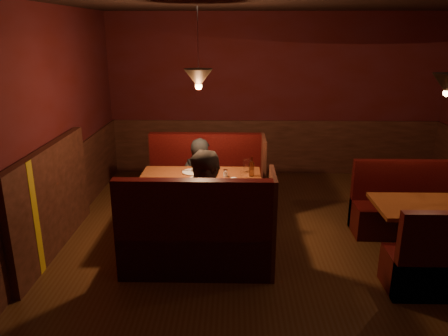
{
  "coord_description": "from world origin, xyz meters",
  "views": [
    {
      "loc": [
        -0.74,
        -4.41,
        2.6
      ],
      "look_at": [
        -0.86,
        0.76,
        0.95
      ],
      "focal_mm": 35.0,
      "sensor_mm": 36.0,
      "label": 1
    }
  ],
  "objects_px": {
    "main_table": "(202,192)",
    "diner_b": "(209,193)",
    "diner_a": "(200,166)",
    "second_bench_far": "(404,210)",
    "main_bench_near": "(198,243)",
    "main_bench_far": "(207,188)",
    "second_table": "(427,219)"
  },
  "relations": [
    {
      "from": "main_table",
      "to": "diner_b",
      "type": "distance_m",
      "value": 0.62
    },
    {
      "from": "diner_a",
      "to": "second_bench_far",
      "type": "bearing_deg",
      "value": -173.53
    },
    {
      "from": "main_bench_near",
      "to": "main_bench_far",
      "type": "bearing_deg",
      "value": 90.0
    },
    {
      "from": "main_bench_far",
      "to": "diner_b",
      "type": "bearing_deg",
      "value": -85.7
    },
    {
      "from": "main_bench_far",
      "to": "diner_b",
      "type": "distance_m",
      "value": 1.52
    },
    {
      "from": "main_bench_far",
      "to": "diner_a",
      "type": "xyz_separation_m",
      "value": [
        -0.09,
        -0.2,
        0.4
      ]
    },
    {
      "from": "diner_a",
      "to": "main_bench_near",
      "type": "bearing_deg",
      "value": 108.87
    },
    {
      "from": "main_bench_far",
      "to": "diner_a",
      "type": "height_order",
      "value": "diner_a"
    },
    {
      "from": "main_table",
      "to": "diner_b",
      "type": "relative_size",
      "value": 0.92
    },
    {
      "from": "second_bench_far",
      "to": "main_bench_near",
      "type": "bearing_deg",
      "value": -157.64
    },
    {
      "from": "second_table",
      "to": "diner_b",
      "type": "relative_size",
      "value": 0.73
    },
    {
      "from": "main_bench_far",
      "to": "diner_a",
      "type": "relative_size",
      "value": 1.11
    },
    {
      "from": "main_bench_far",
      "to": "diner_b",
      "type": "height_order",
      "value": "diner_b"
    },
    {
      "from": "main_table",
      "to": "diner_b",
      "type": "height_order",
      "value": "diner_b"
    },
    {
      "from": "main_table",
      "to": "main_bench_far",
      "type": "height_order",
      "value": "main_bench_far"
    },
    {
      "from": "main_bench_near",
      "to": "second_bench_far",
      "type": "xyz_separation_m",
      "value": [
        2.66,
        1.09,
        -0.06
      ]
    },
    {
      "from": "main_bench_far",
      "to": "diner_b",
      "type": "relative_size",
      "value": 1.01
    },
    {
      "from": "diner_a",
      "to": "diner_b",
      "type": "relative_size",
      "value": 0.91
    },
    {
      "from": "main_bench_near",
      "to": "second_bench_far",
      "type": "relative_size",
      "value": 1.25
    },
    {
      "from": "main_bench_near",
      "to": "diner_b",
      "type": "bearing_deg",
      "value": 70.36
    },
    {
      "from": "main_bench_near",
      "to": "second_table",
      "type": "bearing_deg",
      "value": 7.92
    },
    {
      "from": "main_bench_far",
      "to": "main_bench_near",
      "type": "distance_m",
      "value": 1.74
    },
    {
      "from": "main_bench_near",
      "to": "second_bench_far",
      "type": "distance_m",
      "value": 2.87
    },
    {
      "from": "main_table",
      "to": "main_bench_near",
      "type": "bearing_deg",
      "value": -88.85
    },
    {
      "from": "main_bench_near",
      "to": "diner_a",
      "type": "bearing_deg",
      "value": 93.2
    },
    {
      "from": "main_table",
      "to": "second_table",
      "type": "height_order",
      "value": "main_table"
    },
    {
      "from": "second_table",
      "to": "diner_b",
      "type": "bearing_deg",
      "value": -178.57
    },
    {
      "from": "second_bench_far",
      "to": "diner_a",
      "type": "relative_size",
      "value": 0.88
    },
    {
      "from": "main_bench_near",
      "to": "diner_a",
      "type": "xyz_separation_m",
      "value": [
        -0.09,
        1.54,
        0.4
      ]
    },
    {
      "from": "main_table",
      "to": "diner_a",
      "type": "distance_m",
      "value": 0.68
    },
    {
      "from": "main_bench_near",
      "to": "diner_b",
      "type": "distance_m",
      "value": 0.57
    },
    {
      "from": "main_bench_near",
      "to": "second_table",
      "type": "xyz_separation_m",
      "value": [
        2.63,
        0.37,
        0.14
      ]
    }
  ]
}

